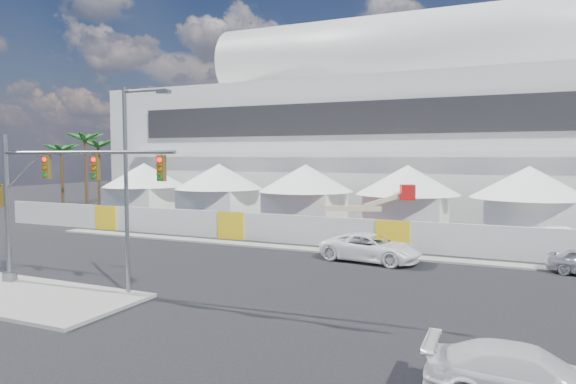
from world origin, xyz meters
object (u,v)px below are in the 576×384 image
at_px(lot_car_a, 562,240).
at_px(boom_lift, 344,224).
at_px(pickup_curb, 371,248).
at_px(traffic_mast, 40,200).
at_px(streetlight_median, 130,176).
at_px(pickup_near, 528,377).

bearing_deg(lot_car_a, boom_lift, 120.86).
distance_m(pickup_curb, lot_car_a, 13.09).
distance_m(pickup_curb, traffic_mast, 17.63).
height_order(traffic_mast, boom_lift, traffic_mast).
distance_m(traffic_mast, streetlight_median, 4.90).
relative_size(pickup_curb, streetlight_median, 0.65).
relative_size(pickup_curb, pickup_near, 1.18).
distance_m(pickup_near, lot_car_a, 23.44).
xyz_separation_m(traffic_mast, boom_lift, (8.34, 19.44, -3.02)).
xyz_separation_m(pickup_near, boom_lift, (-12.02, 22.64, 0.36)).
xyz_separation_m(pickup_near, streetlight_median, (-15.65, 3.88, 4.55)).
relative_size(pickup_curb, boom_lift, 0.71).
bearing_deg(pickup_near, streetlight_median, 74.94).
bearing_deg(pickup_curb, lot_car_a, -44.73).
height_order(pickup_near, streetlight_median, streetlight_median).
xyz_separation_m(lot_car_a, streetlight_median, (-18.01, -19.44, 4.48)).
xyz_separation_m(traffic_mast, streetlight_median, (4.71, 0.67, 1.17)).
height_order(lot_car_a, boom_lift, boom_lift).
bearing_deg(streetlight_median, pickup_near, -13.92).
height_order(lot_car_a, traffic_mast, traffic_mast).
distance_m(pickup_near, traffic_mast, 20.89).
height_order(lot_car_a, streetlight_median, streetlight_median).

